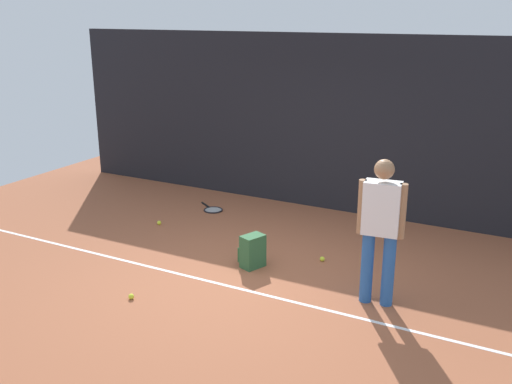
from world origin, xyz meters
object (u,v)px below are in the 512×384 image
at_px(tennis_racket, 212,209).
at_px(tennis_ball_mid_court, 159,223).
at_px(tennis_ball_near_player, 322,259).
at_px(tennis_player, 381,224).
at_px(tennis_ball_by_fence, 131,296).
at_px(backpack, 252,252).

height_order(tennis_racket, tennis_ball_mid_court, tennis_ball_mid_court).
bearing_deg(tennis_ball_near_player, tennis_player, -39.28).
bearing_deg(tennis_ball_mid_court, tennis_ball_by_fence, -60.72).
bearing_deg(tennis_player, backpack, 166.64).
distance_m(tennis_player, tennis_ball_near_player, 1.56).
relative_size(backpack, tennis_ball_by_fence, 6.67).
distance_m(tennis_racket, backpack, 2.36).
bearing_deg(tennis_racket, tennis_ball_by_fence, -42.50).
bearing_deg(tennis_ball_mid_court, tennis_racket, 69.32).
distance_m(tennis_player, backpack, 1.89).
height_order(backpack, tennis_ball_by_fence, backpack).
bearing_deg(tennis_ball_by_fence, tennis_ball_near_player, 52.17).
distance_m(tennis_racket, tennis_ball_by_fence, 3.24).
bearing_deg(tennis_ball_near_player, tennis_racket, 155.61).
relative_size(tennis_racket, backpack, 1.39).
height_order(tennis_player, tennis_ball_mid_court, tennis_player).
bearing_deg(tennis_ball_by_fence, tennis_player, 26.10).
distance_m(backpack, tennis_ball_mid_court, 2.14).
distance_m(tennis_player, tennis_ball_mid_court, 3.96).
xyz_separation_m(tennis_player, backpack, (-1.72, 0.21, -0.76)).
bearing_deg(tennis_ball_mid_court, backpack, -18.79).
height_order(tennis_racket, backpack, backpack).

